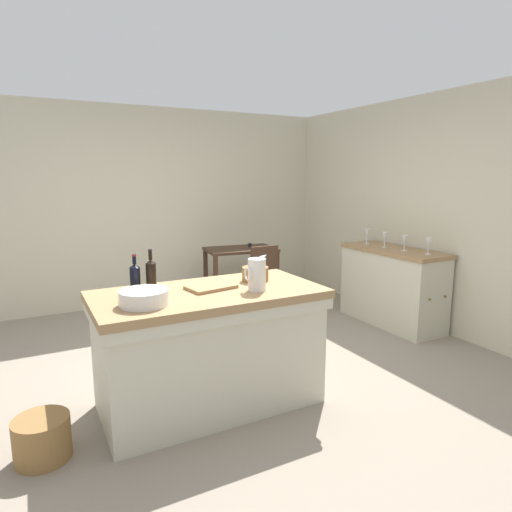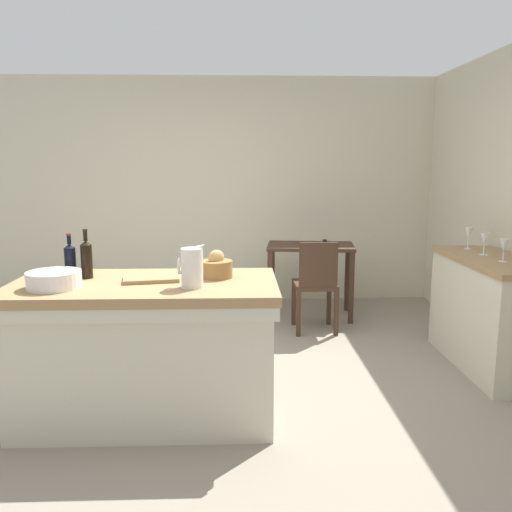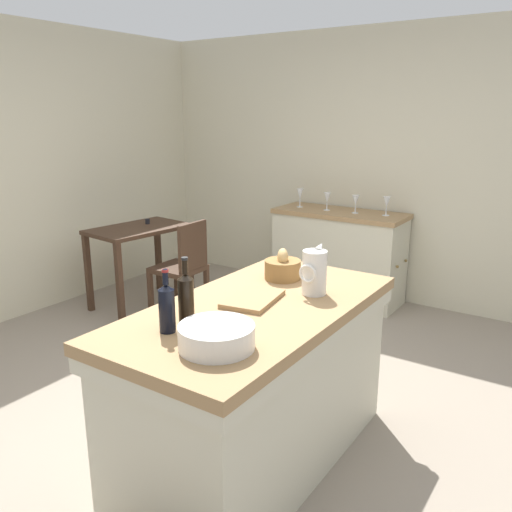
{
  "view_description": "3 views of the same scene",
  "coord_description": "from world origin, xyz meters",
  "px_view_note": "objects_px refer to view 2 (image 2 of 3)",
  "views": [
    {
      "loc": [
        -1.47,
        -3.33,
        1.71
      ],
      "look_at": [
        0.44,
        0.26,
        0.97
      ],
      "focal_mm": 30.94,
      "sensor_mm": 36.0,
      "label": 1
    },
    {
      "loc": [
        0.26,
        -3.63,
        1.61
      ],
      "look_at": [
        0.4,
        0.18,
        0.94
      ],
      "focal_mm": 36.79,
      "sensor_mm": 36.0,
      "label": 2
    },
    {
      "loc": [
        -2.39,
        -1.81,
        1.83
      ],
      "look_at": [
        0.32,
        0.01,
        0.93
      ],
      "focal_mm": 37.11,
      "sensor_mm": 36.0,
      "label": 3
    }
  ],
  "objects_px": {
    "cutting_board": "(151,278)",
    "wine_glass_right": "(469,234)",
    "pitcher": "(192,267)",
    "wine_glass_left": "(504,246)",
    "wine_bottle_amber": "(70,260)",
    "wine_glass_middle": "(485,240)",
    "side_cabinet": "(490,313)",
    "wash_bowl": "(54,280)",
    "island_table": "(147,345)",
    "bread_basket": "(216,268)",
    "wine_bottle_dark": "(87,258)",
    "writing_desk": "(310,257)",
    "wooden_chair": "(316,283)"
  },
  "relations": [
    {
      "from": "cutting_board",
      "to": "wine_glass_right",
      "type": "xyz_separation_m",
      "value": [
        2.53,
        1.14,
        0.12
      ]
    },
    {
      "from": "pitcher",
      "to": "wine_glass_left",
      "type": "distance_m",
      "value": 2.38
    },
    {
      "from": "wine_bottle_amber",
      "to": "wine_glass_middle",
      "type": "distance_m",
      "value": 3.14
    },
    {
      "from": "side_cabinet",
      "to": "wash_bowl",
      "type": "height_order",
      "value": "wash_bowl"
    },
    {
      "from": "island_table",
      "to": "pitcher",
      "type": "relative_size",
      "value": 5.94
    },
    {
      "from": "bread_basket",
      "to": "wine_bottle_dark",
      "type": "distance_m",
      "value": 0.83
    },
    {
      "from": "island_table",
      "to": "wine_bottle_amber",
      "type": "bearing_deg",
      "value": 164.23
    },
    {
      "from": "wine_bottle_amber",
      "to": "wine_glass_left",
      "type": "bearing_deg",
      "value": 8.36
    },
    {
      "from": "writing_desk",
      "to": "wine_bottle_dark",
      "type": "distance_m",
      "value": 2.77
    },
    {
      "from": "pitcher",
      "to": "bread_basket",
      "type": "relative_size",
      "value": 1.33
    },
    {
      "from": "pitcher",
      "to": "wash_bowl",
      "type": "height_order",
      "value": "pitcher"
    },
    {
      "from": "pitcher",
      "to": "island_table",
      "type": "bearing_deg",
      "value": 152.75
    },
    {
      "from": "wine_bottle_dark",
      "to": "wooden_chair",
      "type": "bearing_deg",
      "value": 42.26
    },
    {
      "from": "pitcher",
      "to": "wine_glass_right",
      "type": "distance_m",
      "value": 2.62
    },
    {
      "from": "side_cabinet",
      "to": "wooden_chair",
      "type": "bearing_deg",
      "value": 143.32
    },
    {
      "from": "bread_basket",
      "to": "side_cabinet",
      "type": "bearing_deg",
      "value": 16.56
    },
    {
      "from": "side_cabinet",
      "to": "wine_bottle_dark",
      "type": "distance_m",
      "value": 3.08
    },
    {
      "from": "writing_desk",
      "to": "wine_bottle_dark",
      "type": "height_order",
      "value": "wine_bottle_dark"
    },
    {
      "from": "wooden_chair",
      "to": "pitcher",
      "type": "relative_size",
      "value": 3.24
    },
    {
      "from": "bread_basket",
      "to": "wine_glass_left",
      "type": "xyz_separation_m",
      "value": [
        2.12,
        0.48,
        0.05
      ]
    },
    {
      "from": "wine_bottle_dark",
      "to": "side_cabinet",
      "type": "bearing_deg",
      "value": 11.91
    },
    {
      "from": "bread_basket",
      "to": "wine_glass_left",
      "type": "relative_size",
      "value": 1.21
    },
    {
      "from": "side_cabinet",
      "to": "wash_bowl",
      "type": "xyz_separation_m",
      "value": [
        -3.08,
        -0.89,
        0.49
      ]
    },
    {
      "from": "wooden_chair",
      "to": "wash_bowl",
      "type": "distance_m",
      "value": 2.62
    },
    {
      "from": "wooden_chair",
      "to": "wine_bottle_amber",
      "type": "height_order",
      "value": "wine_bottle_amber"
    },
    {
      "from": "wine_bottle_dark",
      "to": "wine_glass_left",
      "type": "distance_m",
      "value": 2.99
    },
    {
      "from": "side_cabinet",
      "to": "wine_glass_middle",
      "type": "distance_m",
      "value": 0.58
    },
    {
      "from": "wine_glass_middle",
      "to": "pitcher",
      "type": "bearing_deg",
      "value": -155.12
    },
    {
      "from": "pitcher",
      "to": "wine_bottle_amber",
      "type": "relative_size",
      "value": 0.97
    },
    {
      "from": "side_cabinet",
      "to": "cutting_board",
      "type": "bearing_deg",
      "value": -164.55
    },
    {
      "from": "wooden_chair",
      "to": "wine_glass_middle",
      "type": "bearing_deg",
      "value": -32.97
    },
    {
      "from": "pitcher",
      "to": "wine_bottle_amber",
      "type": "distance_m",
      "value": 0.86
    },
    {
      "from": "wooden_chair",
      "to": "bread_basket",
      "type": "height_order",
      "value": "bread_basket"
    },
    {
      "from": "side_cabinet",
      "to": "wine_glass_right",
      "type": "distance_m",
      "value": 0.72
    },
    {
      "from": "wine_bottle_amber",
      "to": "wine_glass_middle",
      "type": "relative_size",
      "value": 1.64
    },
    {
      "from": "island_table",
      "to": "bread_basket",
      "type": "bearing_deg",
      "value": 14.23
    },
    {
      "from": "cutting_board",
      "to": "wine_bottle_amber",
      "type": "height_order",
      "value": "wine_bottle_amber"
    },
    {
      "from": "wine_bottle_amber",
      "to": "wine_glass_right",
      "type": "bearing_deg",
      "value": 18.93
    },
    {
      "from": "wash_bowl",
      "to": "wine_glass_left",
      "type": "xyz_separation_m",
      "value": [
        3.07,
        0.73,
        0.07
      ]
    },
    {
      "from": "writing_desk",
      "to": "wine_bottle_dark",
      "type": "xyz_separation_m",
      "value": [
        -1.74,
        -2.12,
        0.37
      ]
    },
    {
      "from": "cutting_board",
      "to": "wine_bottle_amber",
      "type": "distance_m",
      "value": 0.55
    },
    {
      "from": "island_table",
      "to": "wine_bottle_dark",
      "type": "height_order",
      "value": "wine_bottle_dark"
    },
    {
      "from": "wine_bottle_amber",
      "to": "wine_glass_middle",
      "type": "height_order",
      "value": "wine_bottle_amber"
    },
    {
      "from": "pitcher",
      "to": "wine_glass_right",
      "type": "bearing_deg",
      "value": 30.88
    },
    {
      "from": "wine_bottle_dark",
      "to": "wine_bottle_amber",
      "type": "xyz_separation_m",
      "value": [
        -0.11,
        0.02,
        -0.01
      ]
    },
    {
      "from": "wine_bottle_amber",
      "to": "wine_glass_left",
      "type": "height_order",
      "value": "wine_bottle_amber"
    },
    {
      "from": "wine_bottle_amber",
      "to": "wine_glass_right",
      "type": "relative_size",
      "value": 1.53
    },
    {
      "from": "wine_glass_middle",
      "to": "wine_bottle_dark",
      "type": "bearing_deg",
      "value": -165.52
    },
    {
      "from": "cutting_board",
      "to": "island_table",
      "type": "bearing_deg",
      "value": -129.78
    },
    {
      "from": "writing_desk",
      "to": "wine_bottle_amber",
      "type": "xyz_separation_m",
      "value": [
        -1.85,
        -2.1,
        0.36
      ]
    }
  ]
}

